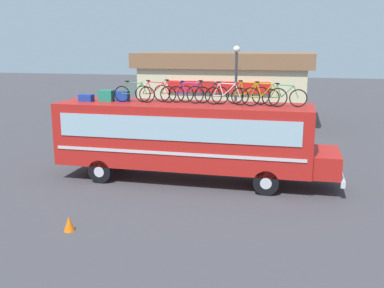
{
  "coord_description": "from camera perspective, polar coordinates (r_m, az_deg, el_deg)",
  "views": [
    {
      "loc": [
        4.4,
        -17.15,
        5.5
      ],
      "look_at": [
        0.38,
        0.0,
        1.53
      ],
      "focal_mm": 41.67,
      "sensor_mm": 36.0,
      "label": 1
    }
  ],
  "objects": [
    {
      "name": "traffic_cone",
      "position": [
        14.06,
        -15.46,
        -9.8
      ],
      "size": [
        0.33,
        0.33,
        0.46
      ],
      "primitive_type": "cone",
      "color": "orange",
      "rests_on": "ground"
    },
    {
      "name": "rooftop_bicycle_9",
      "position": [
        17.27,
        11.73,
        5.94
      ],
      "size": [
        1.7,
        0.44,
        0.9
      ],
      "color": "black",
      "rests_on": "bus"
    },
    {
      "name": "rooftop_bicycle_2",
      "position": [
        18.26,
        -4.72,
        6.51
      ],
      "size": [
        1.75,
        0.44,
        0.9
      ],
      "color": "black",
      "rests_on": "bus"
    },
    {
      "name": "luggage_bag_2",
      "position": [
        18.86,
        -10.91,
        6.09
      ],
      "size": [
        0.58,
        0.38,
        0.46
      ],
      "primitive_type": "cube",
      "color": "#1E7F66",
      "rests_on": "bus"
    },
    {
      "name": "roadside_building",
      "position": [
        31.72,
        4.38,
        7.27
      ],
      "size": [
        11.83,
        6.81,
        4.91
      ],
      "color": "beige",
      "rests_on": "ground"
    },
    {
      "name": "luggage_bag_1",
      "position": [
        19.08,
        -13.38,
        5.77
      ],
      "size": [
        0.56,
        0.37,
        0.28
      ],
      "primitive_type": "cube",
      "color": "#193899",
      "rests_on": "bus"
    },
    {
      "name": "rooftop_bicycle_6",
      "position": [
        17.46,
        4.42,
        6.25
      ],
      "size": [
        1.74,
        0.44,
        0.91
      ],
      "color": "black",
      "rests_on": "bus"
    },
    {
      "name": "street_lamp",
      "position": [
        24.13,
        5.64,
        7.7
      ],
      "size": [
        0.36,
        0.36,
        5.41
      ],
      "color": "#38383D",
      "rests_on": "ground"
    },
    {
      "name": "rooftop_bicycle_8",
      "position": [
        17.13,
        9.21,
        6.06
      ],
      "size": [
        1.74,
        0.44,
        0.96
      ],
      "color": "black",
      "rests_on": "bus"
    },
    {
      "name": "rooftop_bicycle_1",
      "position": [
        18.34,
        -7.4,
        6.45
      ],
      "size": [
        1.73,
        0.44,
        0.88
      ],
      "color": "black",
      "rests_on": "bus"
    },
    {
      "name": "luggage_bag_3",
      "position": [
        18.72,
        -8.86,
        6.04
      ],
      "size": [
        0.51,
        0.35,
        0.41
      ],
      "primitive_type": "cube",
      "color": "#193899",
      "rests_on": "bus"
    },
    {
      "name": "rooftop_bicycle_7",
      "position": [
        17.73,
        7.12,
        6.32
      ],
      "size": [
        1.74,
        0.44,
        0.94
      ],
      "color": "black",
      "rests_on": "bus"
    },
    {
      "name": "rooftop_bicycle_5",
      "position": [
        17.71,
        1.98,
        6.4
      ],
      "size": [
        1.71,
        0.44,
        0.94
      ],
      "color": "black",
      "rests_on": "bus"
    },
    {
      "name": "rooftop_bicycle_4",
      "position": [
        18.02,
        -0.36,
        6.47
      ],
      "size": [
        1.75,
        0.44,
        0.89
      ],
      "color": "black",
      "rests_on": "bus"
    },
    {
      "name": "ground_plane",
      "position": [
        18.54,
        -1.14,
        -4.57
      ],
      "size": [
        120.0,
        120.0,
        0.0
      ],
      "primitive_type": "plane",
      "color": "#423F44"
    },
    {
      "name": "bus",
      "position": [
        18.03,
        -0.62,
        1.08
      ],
      "size": [
        11.38,
        2.63,
        3.17
      ],
      "color": "red",
      "rests_on": "ground"
    },
    {
      "name": "rooftop_bicycle_3",
      "position": [
        18.24,
        -2.38,
        6.57
      ],
      "size": [
        1.7,
        0.44,
        0.93
      ],
      "color": "black",
      "rests_on": "bus"
    }
  ]
}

